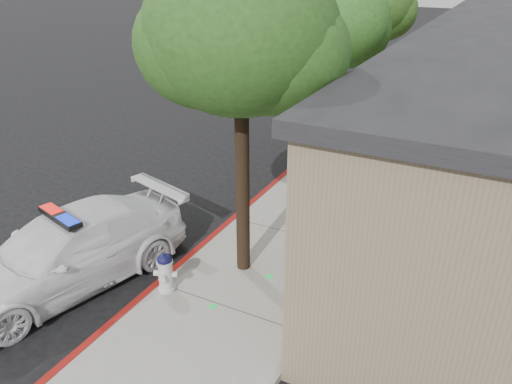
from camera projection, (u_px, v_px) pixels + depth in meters
The scene contains 8 objects.
ground at pixel (156, 288), 9.94m from camera, with size 120.00×120.00×0.00m, color black.
sidewalk at pixel (291, 235), 11.64m from camera, with size 3.20×60.00×0.15m, color gray.
red_curb at pixel (233, 221), 12.28m from camera, with size 0.14×60.00×0.16m, color #9D1611.
police_car at pixel (67, 251), 9.82m from camera, with size 3.29×5.33×1.56m.
fire_hydrant at pixel (165, 272), 9.49m from camera, with size 0.47×0.41×0.81m.
street_tree_near at pixel (241, 40), 8.39m from camera, with size 3.60×3.32×6.09m.
street_tree_mid at pixel (334, 26), 13.09m from camera, with size 2.87×2.98×5.48m.
street_tree_far at pixel (367, 5), 16.24m from camera, with size 3.14×3.08×5.73m.
Camera 1 is at (5.51, -6.30, 6.03)m, focal length 35.19 mm.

